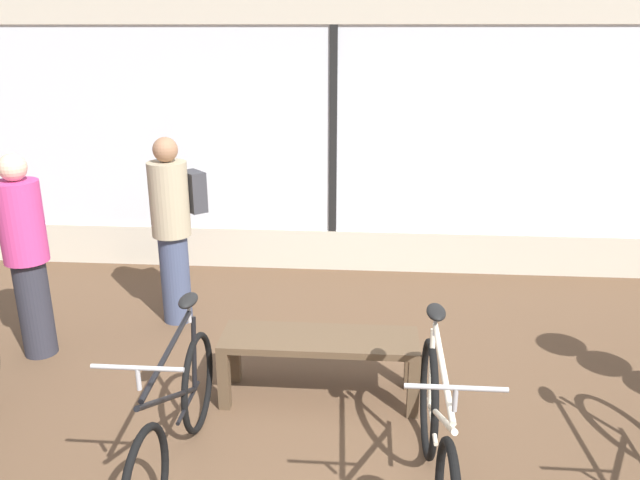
{
  "coord_description": "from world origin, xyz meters",
  "views": [
    {
      "loc": [
        0.36,
        -3.07,
        2.56
      ],
      "look_at": [
        0.0,
        1.65,
        0.95
      ],
      "focal_mm": 35.0,
      "sensor_mm": 36.0,
      "label": 1
    }
  ],
  "objects_px": {
    "bicycle_right": "(437,443)",
    "display_bench": "(320,348)",
    "customer_near_rack": "(173,225)",
    "bicycle_left": "(176,420)",
    "customer_by_window": "(24,250)"
  },
  "relations": [
    {
      "from": "bicycle_right",
      "to": "display_bench",
      "type": "distance_m",
      "value": 1.26
    },
    {
      "from": "display_bench",
      "to": "customer_near_rack",
      "type": "distance_m",
      "value": 1.9
    },
    {
      "from": "bicycle_left",
      "to": "bicycle_right",
      "type": "bearing_deg",
      "value": -5.09
    },
    {
      "from": "bicycle_left",
      "to": "customer_by_window",
      "type": "distance_m",
      "value": 2.18
    },
    {
      "from": "bicycle_right",
      "to": "customer_by_window",
      "type": "relative_size",
      "value": 1.05
    },
    {
      "from": "customer_near_rack",
      "to": "customer_by_window",
      "type": "height_order",
      "value": "customer_near_rack"
    },
    {
      "from": "bicycle_left",
      "to": "bicycle_right",
      "type": "relative_size",
      "value": 0.96
    },
    {
      "from": "bicycle_left",
      "to": "display_bench",
      "type": "distance_m",
      "value": 1.19
    },
    {
      "from": "bicycle_left",
      "to": "bicycle_right",
      "type": "xyz_separation_m",
      "value": [
        1.5,
        -0.13,
        0.03
      ]
    },
    {
      "from": "customer_near_rack",
      "to": "customer_by_window",
      "type": "relative_size",
      "value": 1.01
    },
    {
      "from": "bicycle_left",
      "to": "customer_near_rack",
      "type": "relative_size",
      "value": 1.0
    },
    {
      "from": "customer_near_rack",
      "to": "customer_by_window",
      "type": "distance_m",
      "value": 1.21
    },
    {
      "from": "bicycle_left",
      "to": "customer_near_rack",
      "type": "bearing_deg",
      "value": 106.3
    },
    {
      "from": "bicycle_left",
      "to": "bicycle_right",
      "type": "distance_m",
      "value": 1.51
    },
    {
      "from": "bicycle_right",
      "to": "customer_near_rack",
      "type": "xyz_separation_m",
      "value": [
        -2.12,
        2.22,
        0.51
      ]
    }
  ]
}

